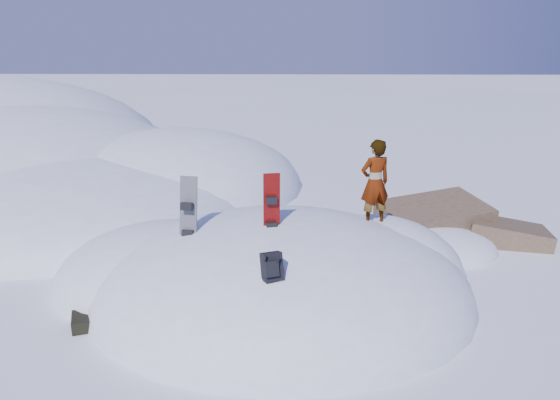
{
  "coord_description": "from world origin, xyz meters",
  "views": [
    {
      "loc": [
        0.19,
        -9.11,
        4.61
      ],
      "look_at": [
        -0.02,
        0.3,
        1.77
      ],
      "focal_mm": 35.0,
      "sensor_mm": 36.0,
      "label": 1
    }
  ],
  "objects_px": {
    "snowboard_dark": "(188,222)",
    "person": "(375,183)",
    "backpack": "(272,267)",
    "snowboard_red": "(272,215)"
  },
  "relations": [
    {
      "from": "snowboard_dark",
      "to": "person",
      "type": "xyz_separation_m",
      "value": [
        3.33,
        0.93,
        0.48
      ]
    },
    {
      "from": "backpack",
      "to": "snowboard_dark",
      "type": "bearing_deg",
      "value": 113.26
    },
    {
      "from": "snowboard_dark",
      "to": "person",
      "type": "height_order",
      "value": "person"
    },
    {
      "from": "snowboard_red",
      "to": "snowboard_dark",
      "type": "xyz_separation_m",
      "value": [
        -1.45,
        0.03,
        -0.15
      ]
    },
    {
      "from": "snowboard_red",
      "to": "backpack",
      "type": "distance_m",
      "value": 1.54
    },
    {
      "from": "backpack",
      "to": "person",
      "type": "relative_size",
      "value": 0.3
    },
    {
      "from": "snowboard_dark",
      "to": "backpack",
      "type": "height_order",
      "value": "snowboard_dark"
    },
    {
      "from": "snowboard_red",
      "to": "snowboard_dark",
      "type": "bearing_deg",
      "value": 167.6
    },
    {
      "from": "backpack",
      "to": "person",
      "type": "xyz_separation_m",
      "value": [
        1.83,
        2.47,
        0.61
      ]
    },
    {
      "from": "snowboard_dark",
      "to": "snowboard_red",
      "type": "bearing_deg",
      "value": 10.37
    }
  ]
}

